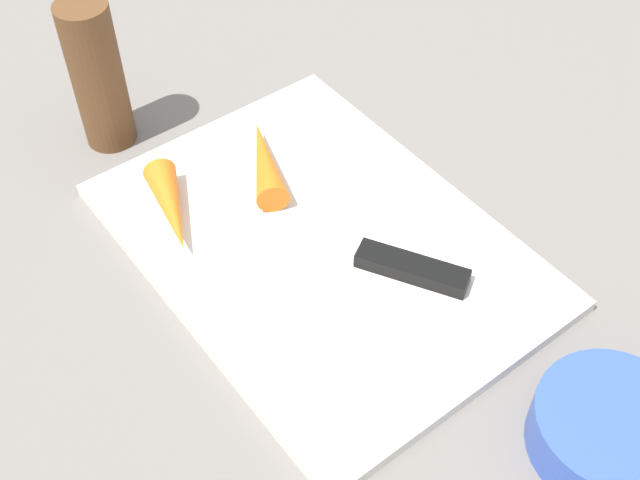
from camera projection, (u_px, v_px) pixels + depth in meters
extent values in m
plane|color=slate|center=(320.00, 250.00, 0.68)|extent=(1.40, 1.40, 0.00)
cube|color=silver|center=(320.00, 245.00, 0.67)|extent=(0.36, 0.26, 0.01)
cube|color=#B7B7BC|center=(295.00, 237.00, 0.67)|extent=(0.10, 0.07, 0.00)
cube|color=black|center=(412.00, 268.00, 0.64)|extent=(0.09, 0.06, 0.01)
cone|color=orange|center=(171.00, 209.00, 0.67)|extent=(0.10, 0.06, 0.03)
cone|color=orange|center=(264.00, 160.00, 0.71)|extent=(0.10, 0.07, 0.03)
cylinder|color=#3351B2|center=(609.00, 431.00, 0.55)|extent=(0.11, 0.11, 0.04)
cylinder|color=brown|center=(97.00, 76.00, 0.72)|extent=(0.05, 0.05, 0.14)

